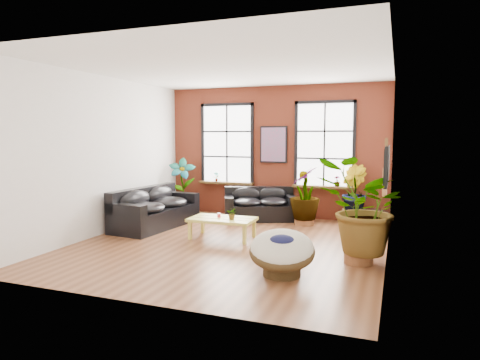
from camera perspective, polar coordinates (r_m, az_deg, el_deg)
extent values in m
cube|color=brown|center=(8.75, -1.38, -8.62)|extent=(6.00, 6.50, 0.02)
cube|color=white|center=(8.57, -1.44, 14.80)|extent=(6.00, 6.50, 0.02)
cube|color=#561F14|center=(11.57, 4.59, 3.76)|extent=(6.00, 0.02, 3.50)
cube|color=silver|center=(5.59, -13.88, 1.22)|extent=(6.00, 0.02, 3.50)
cube|color=silver|center=(9.99, -17.69, 3.14)|extent=(0.02, 6.50, 3.50)
cube|color=silver|center=(7.88, 19.40, 2.39)|extent=(0.02, 6.50, 3.50)
cube|color=white|center=(11.94, -1.75, 4.80)|extent=(1.40, 0.02, 2.10)
cube|color=#432D12|center=(11.95, -1.86, -0.39)|extent=(1.60, 0.22, 0.06)
cube|color=white|center=(11.21, 11.19, 4.61)|extent=(1.40, 0.02, 2.10)
cube|color=#432D12|center=(11.22, 11.02, -0.91)|extent=(1.60, 0.22, 0.06)
cube|color=black|center=(11.17, 2.67, -4.27)|extent=(2.03, 1.53, 0.41)
cube|color=black|center=(11.44, 2.53, -1.91)|extent=(1.76, 0.91, 0.42)
cube|color=black|center=(11.08, -1.47, -2.70)|extent=(0.55, 0.90, 0.22)
cube|color=black|center=(11.23, 6.77, -2.63)|extent=(0.55, 0.90, 0.22)
ellipsoid|color=black|center=(11.05, 0.91, -2.98)|extent=(1.00, 0.99, 0.24)
ellipsoid|color=black|center=(11.28, 0.83, -2.01)|extent=(0.80, 0.52, 0.41)
ellipsoid|color=black|center=(11.12, 4.49, -2.95)|extent=(1.00, 0.99, 0.24)
ellipsoid|color=black|center=(11.35, 4.33, -1.98)|extent=(0.80, 0.52, 0.41)
cube|color=black|center=(10.51, -11.12, -4.90)|extent=(1.22, 2.47, 0.46)
cube|color=black|center=(10.66, -12.79, -2.22)|extent=(0.48, 2.39, 0.48)
cube|color=black|center=(9.63, -15.00, -3.84)|extent=(1.01, 0.34, 0.24)
cube|color=black|center=(11.31, -7.89, -2.26)|extent=(1.01, 0.34, 0.24)
ellipsoid|color=black|center=(10.06, -12.53, -3.69)|extent=(0.93, 1.12, 0.27)
ellipsoid|color=black|center=(10.21, -13.82, -2.60)|extent=(0.37, 1.06, 0.46)
ellipsoid|color=black|center=(10.80, -9.40, -2.96)|extent=(0.93, 1.12, 0.27)
ellipsoid|color=black|center=(10.94, -10.65, -1.96)|extent=(0.37, 1.06, 0.46)
cube|color=#CBC549|center=(9.15, -2.37, -5.26)|extent=(1.38, 0.80, 0.06)
cube|color=#432D12|center=(9.03, -2.69, -5.22)|extent=(1.38, 0.02, 0.00)
cube|color=#432D12|center=(9.26, -2.07, -4.93)|extent=(1.38, 0.02, 0.00)
cube|color=#CBC549|center=(9.16, -6.67, -6.70)|extent=(0.07, 0.07, 0.38)
cube|color=#CBC549|center=(8.70, 0.60, -7.34)|extent=(0.07, 0.07, 0.38)
cube|color=#CBC549|center=(9.72, -5.02, -5.95)|extent=(0.07, 0.07, 0.38)
cube|color=#CBC549|center=(9.28, 1.88, -6.49)|extent=(0.07, 0.07, 0.38)
cylinder|color=#DF3744|center=(9.22, -2.83, -4.71)|extent=(0.08, 0.08, 0.09)
cylinder|color=#402E16|center=(6.89, 5.59, -11.61)|extent=(0.71, 0.71, 0.24)
torus|color=#402E16|center=(6.81, 5.62, -9.38)|extent=(1.23, 1.23, 0.47)
ellipsoid|color=beige|center=(6.79, 5.62, -8.90)|extent=(1.19, 1.24, 0.64)
ellipsoid|color=#13153C|center=(6.71, 5.62, -8.03)|extent=(0.46, 0.40, 0.18)
cube|color=black|center=(11.49, 4.50, 4.74)|extent=(0.74, 0.04, 0.98)
cube|color=#0C7F8C|center=(11.46, 4.46, 4.74)|extent=(0.66, 0.02, 0.90)
cube|color=black|center=(8.19, 18.99, 1.83)|extent=(0.06, 1.25, 0.72)
cube|color=black|center=(8.19, 18.74, 1.84)|extent=(0.01, 1.15, 0.62)
cylinder|color=#B27F4C|center=(9.28, 18.73, -0.93)|extent=(0.09, 0.38, 0.38)
cylinder|color=#B27F4C|center=(9.25, 18.79, 0.60)|extent=(0.09, 0.30, 0.30)
cylinder|color=black|center=(9.28, 18.70, -0.93)|extent=(0.09, 0.11, 0.11)
cube|color=#432D12|center=(9.23, 18.86, 2.89)|extent=(0.04, 0.05, 0.55)
cube|color=#432D12|center=(9.22, 18.93, 4.88)|extent=(0.06, 0.06, 0.14)
cube|color=black|center=(10.40, 17.24, -5.16)|extent=(0.70, 0.66, 0.47)
cylinder|color=brown|center=(12.14, -7.73, -3.55)|extent=(0.70, 0.70, 0.39)
cylinder|color=brown|center=(11.00, 14.75, -4.74)|extent=(0.58, 0.58, 0.37)
cylinder|color=brown|center=(7.73, 15.53, -9.33)|extent=(0.61, 0.61, 0.37)
cylinder|color=brown|center=(10.69, 8.56, -4.98)|extent=(0.51, 0.51, 0.35)
imported|color=#264913|center=(12.03, -7.73, -0.44)|extent=(0.88, 0.74, 1.42)
imported|color=#264913|center=(10.87, 14.84, -1.51)|extent=(0.88, 0.93, 1.33)
imported|color=#264913|center=(7.55, 15.91, -3.50)|extent=(1.92, 1.85, 1.65)
imported|color=#264913|center=(10.57, 8.64, -1.76)|extent=(0.89, 0.89, 1.29)
imported|color=#264913|center=(8.97, -1.04, -4.50)|extent=(0.23, 0.20, 0.24)
imported|color=#264913|center=(12.05, -3.18, 0.45)|extent=(0.17, 0.17, 0.27)
imported|color=#264913|center=(11.15, 12.81, -0.14)|extent=(0.19, 0.19, 0.27)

